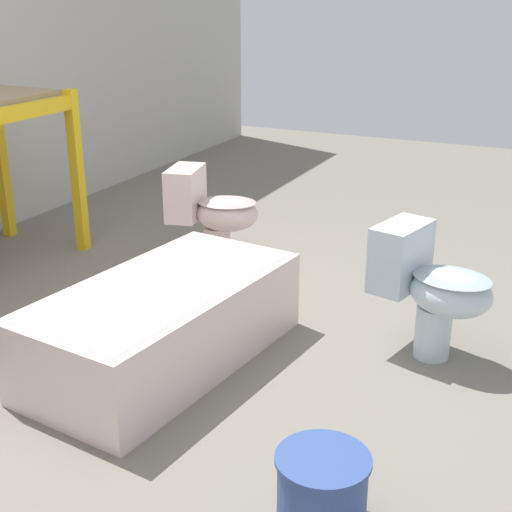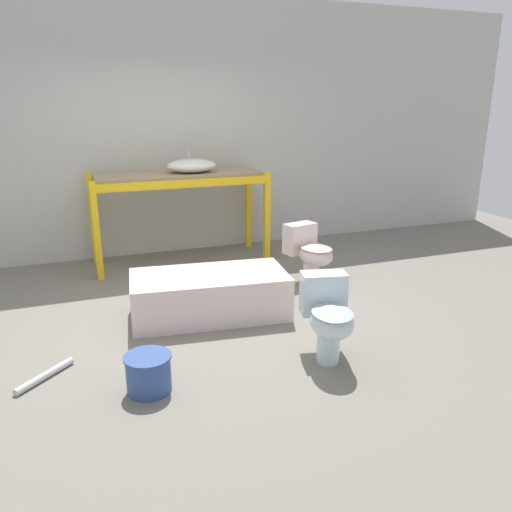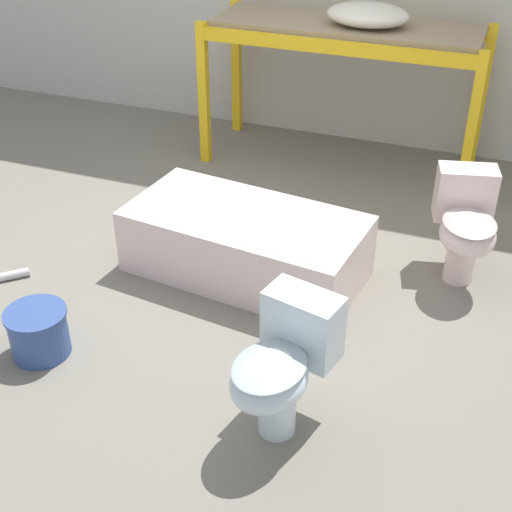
% 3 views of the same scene
% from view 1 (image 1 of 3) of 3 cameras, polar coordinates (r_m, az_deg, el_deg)
% --- Properties ---
extents(ground_plane, '(12.00, 12.00, 0.00)m').
position_cam_1_polar(ground_plane, '(3.62, -10.26, -8.26)').
color(ground_plane, slate).
extents(bathtub_main, '(1.50, 0.87, 0.41)m').
position_cam_1_polar(bathtub_main, '(3.49, -7.38, -4.89)').
color(bathtub_main, silver).
rests_on(bathtub_main, ground_plane).
extents(toilet_near, '(0.46, 0.64, 0.65)m').
position_cam_1_polar(toilet_near, '(3.57, 13.81, -2.21)').
color(toilet_near, silver).
rests_on(toilet_near, ground_plane).
extents(toilet_far, '(0.46, 0.64, 0.65)m').
position_cam_1_polar(toilet_far, '(4.63, -3.59, 3.66)').
color(toilet_far, silver).
rests_on(toilet_far, ground_plane).
extents(bucket_white, '(0.33, 0.33, 0.27)m').
position_cam_1_polar(bucket_white, '(2.55, 5.31, -18.02)').
color(bucket_white, '#334C8C').
rests_on(bucket_white, ground_plane).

